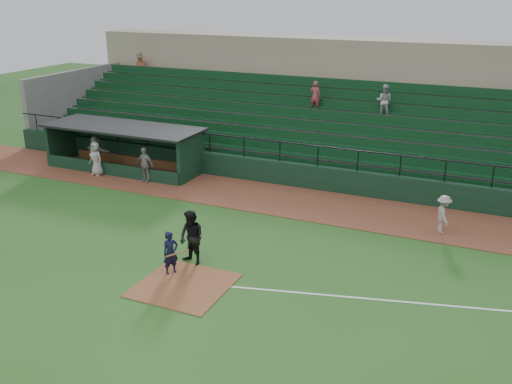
% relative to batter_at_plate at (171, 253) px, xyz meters
% --- Properties ---
extents(ground, '(90.00, 90.00, 0.00)m').
position_rel_batter_at_plate_xyz_m(ground, '(0.84, 0.41, -0.80)').
color(ground, '#24541B').
rests_on(ground, ground).
extents(warning_track, '(40.00, 4.00, 0.03)m').
position_rel_batter_at_plate_xyz_m(warning_track, '(0.84, 8.41, -0.78)').
color(warning_track, brown).
rests_on(warning_track, ground).
extents(home_plate_dirt, '(3.00, 3.00, 0.03)m').
position_rel_batter_at_plate_xyz_m(home_plate_dirt, '(0.84, -0.59, -0.78)').
color(home_plate_dirt, brown).
rests_on(home_plate_dirt, ground).
extents(foul_line, '(17.49, 4.44, 0.01)m').
position_rel_batter_at_plate_xyz_m(foul_line, '(8.84, 1.61, -0.79)').
color(foul_line, white).
rests_on(foul_line, ground).
extents(stadium_structure, '(38.00, 13.08, 6.40)m').
position_rel_batter_at_plate_xyz_m(stadium_structure, '(0.84, 16.87, 1.51)').
color(stadium_structure, black).
rests_on(stadium_structure, ground).
extents(dugout, '(8.90, 3.20, 2.42)m').
position_rel_batter_at_plate_xyz_m(dugout, '(-8.91, 9.97, 0.54)').
color(dugout, black).
rests_on(dugout, ground).
extents(batter_at_plate, '(1.10, 0.71, 1.59)m').
position_rel_batter_at_plate_xyz_m(batter_at_plate, '(0.00, 0.00, 0.00)').
color(batter_at_plate, black).
rests_on(batter_at_plate, ground).
extents(umpire, '(1.19, 1.05, 2.05)m').
position_rel_batter_at_plate_xyz_m(umpire, '(0.30, 0.96, 0.23)').
color(umpire, black).
rests_on(umpire, ground).
extents(runner, '(0.94, 1.18, 1.60)m').
position_rel_batter_at_plate_xyz_m(runner, '(8.23, 7.49, 0.04)').
color(runner, '#A39D98').
rests_on(runner, warning_track).
extents(dugout_player_a, '(1.10, 0.55, 1.82)m').
position_rel_batter_at_plate_xyz_m(dugout_player_a, '(-6.57, 8.05, 0.14)').
color(dugout_player_a, gray).
rests_on(dugout_player_a, warning_track).
extents(dugout_player_b, '(0.99, 0.76, 1.81)m').
position_rel_batter_at_plate_xyz_m(dugout_player_b, '(-9.56, 7.91, 0.14)').
color(dugout_player_b, '#A49E99').
rests_on(dugout_player_b, warning_track).
extents(dugout_player_c, '(1.77, 0.79, 1.84)m').
position_rel_batter_at_plate_xyz_m(dugout_player_c, '(-10.39, 9.00, 0.15)').
color(dugout_player_c, gray).
rests_on(dugout_player_c, warning_track).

